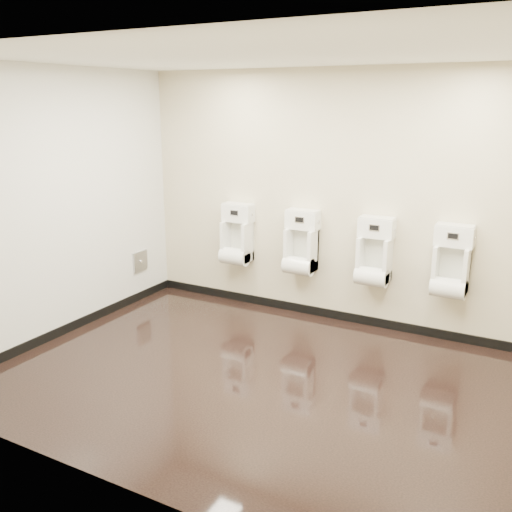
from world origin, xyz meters
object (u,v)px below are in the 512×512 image
at_px(access_panel, 140,261).
at_px(urinal_0, 237,239).
at_px(urinal_1, 301,247).
at_px(urinal_2, 374,257).
at_px(urinal_3, 451,267).

xyz_separation_m(access_panel, urinal_0, (1.17, 0.42, 0.34)).
relative_size(urinal_1, urinal_2, 1.00).
relative_size(access_panel, urinal_1, 0.35).
relative_size(urinal_2, urinal_3, 1.00).
bearing_deg(urinal_1, urinal_3, 0.00).
xyz_separation_m(urinal_2, urinal_3, (0.80, 0.00, 0.00)).
bearing_deg(access_panel, urinal_1, 11.84).
xyz_separation_m(urinal_1, urinal_3, (1.65, 0.00, 0.00)).
distance_m(urinal_0, urinal_2, 1.71).
relative_size(access_panel, urinal_3, 0.35).
distance_m(urinal_0, urinal_1, 0.85).
distance_m(access_panel, urinal_1, 2.08).
bearing_deg(urinal_2, urinal_0, 180.00).
distance_m(urinal_1, urinal_3, 1.65).
bearing_deg(urinal_2, access_panel, -171.64).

